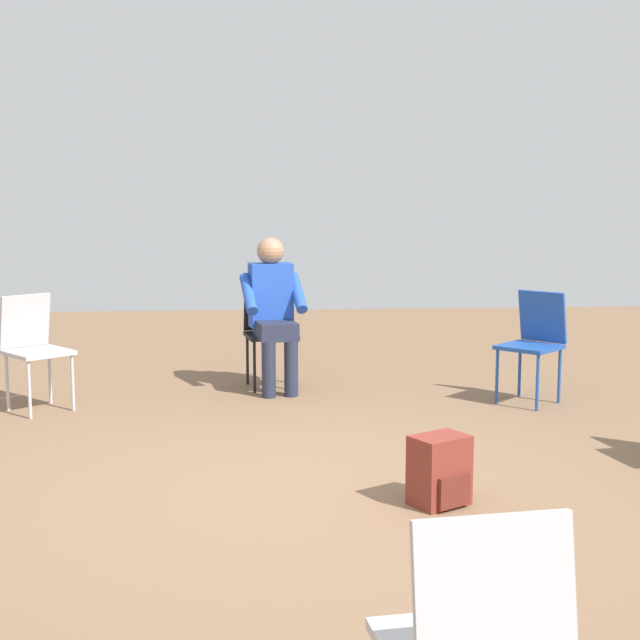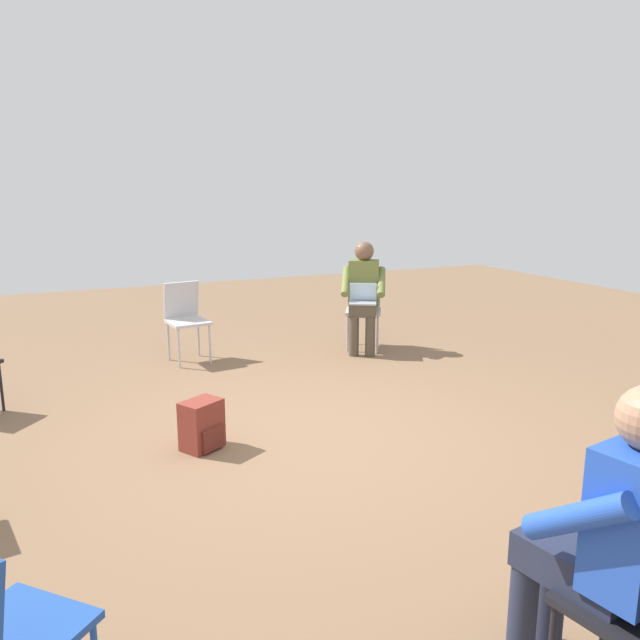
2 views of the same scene
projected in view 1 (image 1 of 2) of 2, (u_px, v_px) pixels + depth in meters
ground_plane at (300, 496)px, 4.68m from camera, size 15.83×15.83×0.00m
chair_south at (269, 327)px, 7.37m from camera, size 0.46×0.50×0.85m
chair_southwest at (534, 338)px, 6.78m from camera, size 0.59×0.58×0.85m
chair_southeast at (33, 343)px, 6.54m from camera, size 0.58×0.59×0.85m
person_in_blue at (273, 306)px, 7.18m from camera, size 0.55×0.56×1.24m
backpack_near_laptop_user at (439, 475)px, 4.53m from camera, size 0.34×0.31×0.36m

